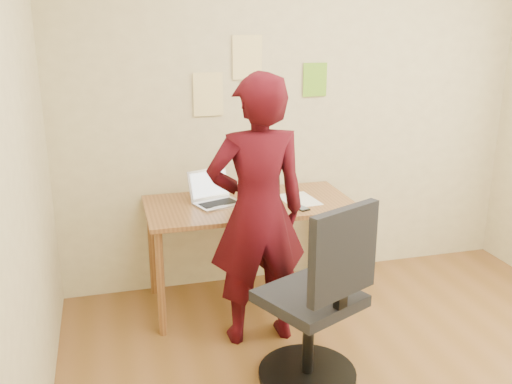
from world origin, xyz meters
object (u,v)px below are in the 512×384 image
object	(u,v)px
laptop	(214,196)
person	(257,212)
office_chair	(318,309)
desk	(249,215)
phone	(300,208)

from	to	relation	value
laptop	person	bearing A→B (deg)	-92.38
office_chair	desk	bearing A→B (deg)	71.73
desk	phone	xyz separation A→B (m)	(0.29, -0.21, 0.09)
office_chair	person	bearing A→B (deg)	84.17
phone	person	distance (m)	0.46
laptop	office_chair	distance (m)	1.18
person	office_chair	bearing A→B (deg)	108.67
desk	person	distance (m)	0.51
laptop	phone	bearing A→B (deg)	-46.26
desk	person	bearing A→B (deg)	-98.58
phone	person	world-z (taller)	person
office_chair	person	distance (m)	0.69
office_chair	person	world-z (taller)	person
office_chair	person	xyz separation A→B (m)	(-0.19, 0.55, 0.38)
desk	phone	bearing A→B (deg)	-35.65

